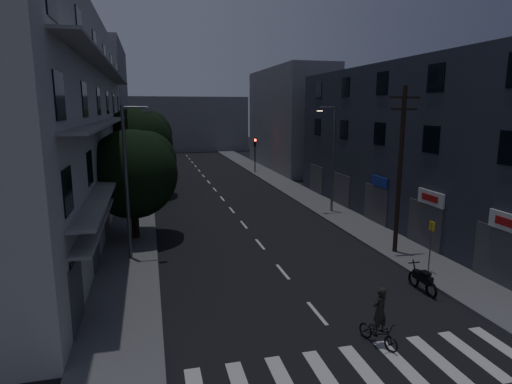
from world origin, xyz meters
name	(u,v)px	position (x,y,z in m)	size (l,w,h in m)	color
ground	(221,198)	(0.00, 25.00, 0.00)	(160.00, 160.00, 0.00)	black
sidewalk_left	(136,201)	(-7.50, 25.00, 0.07)	(3.00, 90.00, 0.15)	#565659
sidewalk_right	(299,193)	(7.50, 25.00, 0.07)	(3.00, 90.00, 0.15)	#565659
crosswalk	(366,372)	(0.00, -2.00, 0.00)	(10.90, 3.00, 0.01)	beige
lane_markings	(212,186)	(0.00, 31.25, 0.01)	(0.15, 60.50, 0.01)	beige
building_left	(57,124)	(-11.98, 18.00, 6.99)	(7.00, 36.00, 14.00)	#B0B1AB
building_right	(414,144)	(11.99, 14.00, 5.50)	(6.19, 28.00, 11.00)	#292D38
building_far_left	(102,108)	(-12.00, 48.00, 8.00)	(6.00, 20.00, 16.00)	slate
building_far_right	(289,119)	(12.00, 42.00, 6.50)	(6.00, 20.00, 13.00)	slate
building_far_end	(182,124)	(0.00, 70.00, 5.00)	(24.00, 8.00, 10.00)	slate
tree_near	(133,171)	(-7.16, 13.86, 4.30)	(5.38, 5.38, 6.64)	black
tree_mid	(137,141)	(-7.18, 27.15, 5.08)	(6.41, 6.41, 7.88)	black
tree_far	(139,138)	(-7.17, 36.81, 4.77)	(5.97, 5.97, 7.38)	black
traffic_signal_far_right	(255,148)	(6.53, 38.59, 3.10)	(0.28, 0.37, 4.10)	black
traffic_signal_far_left	(146,151)	(-6.55, 38.58, 3.10)	(0.28, 0.37, 4.10)	black
street_lamp_left_near	(128,175)	(-7.27, 10.03, 4.60)	(1.51, 0.25, 8.00)	#5A5F62
street_lamp_right	(332,154)	(7.24, 17.23, 4.60)	(1.51, 0.25, 8.00)	slate
street_lamp_left_far	(139,143)	(-7.09, 31.17, 4.60)	(1.51, 0.25, 8.00)	#5B5F63
utility_pole	(400,168)	(6.87, 7.54, 4.87)	(1.80, 0.24, 9.00)	black
bus_stop_sign	(431,237)	(6.81, 4.45, 1.89)	(0.06, 0.35, 2.52)	#595B60
motorcycle	(422,280)	(5.31, 2.82, 0.50)	(0.57, 1.99, 1.27)	black
cyclist	(379,326)	(1.16, -0.66, 0.71)	(1.13, 1.76, 2.10)	black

